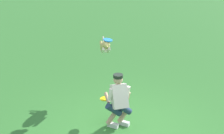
% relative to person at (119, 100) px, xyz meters
% --- Properties ---
extents(person, '(0.70, 0.57, 1.29)m').
position_rel_person_xyz_m(person, '(0.00, 0.00, 0.00)').
color(person, silver).
rests_on(person, ground_plane).
extents(dog, '(0.65, 0.90, 0.56)m').
position_rel_person_xyz_m(dog, '(0.94, -1.11, 0.81)').
color(dog, tan).
extents(frisbee_flying, '(0.27, 0.27, 0.06)m').
position_rel_person_xyz_m(frisbee_flying, '(0.73, -0.87, 1.09)').
color(frisbee_flying, '#2380DD').
extents(frisbee_held, '(0.32, 0.32, 0.04)m').
position_rel_person_xyz_m(frisbee_held, '(0.38, -0.05, -0.09)').
color(frisbee_held, yellow).
rests_on(frisbee_held, person).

